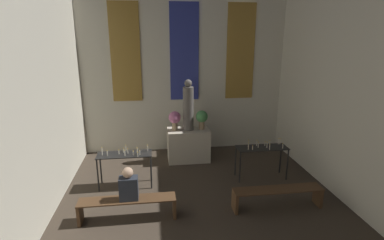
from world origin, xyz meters
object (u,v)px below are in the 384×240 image
object	(u,v)px
altar	(188,145)
statue	(188,107)
flower_vase_left	(175,119)
flower_vase_right	(202,118)
candle_rack_right	(262,151)
pew_back_right	(278,194)
person_seated	(129,185)
candle_rack_left	(125,158)
pew_back_left	(128,205)

from	to	relation	value
altar	statue	world-z (taller)	statue
flower_vase_left	flower_vase_right	size ratio (longest dim) A/B	1.00
altar	flower_vase_left	size ratio (longest dim) A/B	2.18
flower_vase_left	candle_rack_right	distance (m)	2.58
pew_back_right	person_seated	world-z (taller)	person_seated
statue	candle_rack_left	world-z (taller)	statue
person_seated	candle_rack_right	bearing A→B (deg)	23.84
flower_vase_right	pew_back_right	bearing A→B (deg)	-67.62
statue	person_seated	world-z (taller)	statue
candle_rack_right	pew_back_left	size ratio (longest dim) A/B	0.68
pew_back_right	person_seated	size ratio (longest dim) A/B	2.84
candle_rack_right	pew_back_right	xyz separation A→B (m)	(-0.15, -1.42, -0.40)
altar	person_seated	bearing A→B (deg)	-118.17
person_seated	flower_vase_left	bearing A→B (deg)	68.31
altar	pew_back_left	bearing A→B (deg)	-118.80
flower_vase_left	candle_rack_left	bearing A→B (deg)	-133.08
pew_back_right	person_seated	distance (m)	3.09
altar	pew_back_left	xyz separation A→B (m)	(-1.55, -2.83, -0.14)
flower_vase_right	pew_back_right	world-z (taller)	flower_vase_right
pew_back_left	pew_back_right	bearing A→B (deg)	0.00
altar	flower_vase_left	distance (m)	0.90
statue	pew_back_left	bearing A→B (deg)	-118.80
statue	flower_vase_right	size ratio (longest dim) A/B	2.63
candle_rack_left	flower_vase_left	bearing A→B (deg)	46.92
flower_vase_right	candle_rack_right	size ratio (longest dim) A/B	0.43
altar	candle_rack_left	distance (m)	2.22
candle_rack_left	flower_vase_right	bearing A→B (deg)	33.86
flower_vase_right	pew_back_left	world-z (taller)	flower_vase_right
statue	candle_rack_right	xyz separation A→B (m)	(1.71, -1.40, -0.89)
flower_vase_right	person_seated	size ratio (longest dim) A/B	0.82
pew_back_right	altar	bearing A→B (deg)	118.80
altar	candle_rack_left	world-z (taller)	candle_rack_left
altar	statue	bearing A→B (deg)	-90.00
altar	candle_rack_right	world-z (taller)	candle_rack_right
pew_back_left	person_seated	bearing A→B (deg)	-0.00
altar	pew_back_right	bearing A→B (deg)	-61.20
pew_back_right	candle_rack_left	bearing A→B (deg)	156.40
altar	pew_back_left	distance (m)	3.23
pew_back_right	pew_back_left	bearing A→B (deg)	180.00
flower_vase_right	candle_rack_right	world-z (taller)	flower_vase_right
statue	flower_vase_right	distance (m)	0.51
flower_vase_left	person_seated	bearing A→B (deg)	-111.69
altar	pew_back_right	size ratio (longest dim) A/B	0.63
pew_back_left	pew_back_right	distance (m)	3.11
pew_back_left	person_seated	size ratio (longest dim) A/B	2.84
statue	flower_vase_left	bearing A→B (deg)	180.00
candle_rack_left	candle_rack_right	size ratio (longest dim) A/B	1.00
pew_back_left	person_seated	xyz separation A→B (m)	(0.04, -0.00, 0.42)
statue	candle_rack_left	bearing A→B (deg)	-140.49
flower_vase_right	pew_back_left	size ratio (longest dim) A/B	0.29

